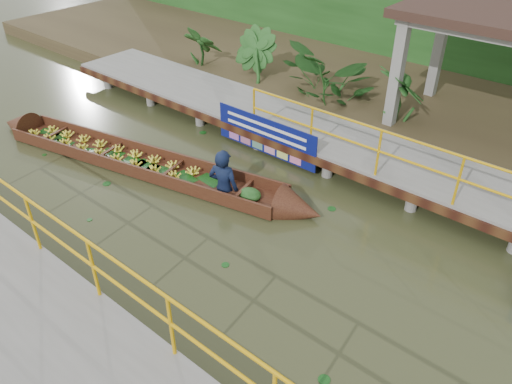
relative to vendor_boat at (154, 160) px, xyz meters
The scene contains 9 objects.
ground 2.12m from the vendor_boat, 10.11° to the right, with size 80.00×80.00×0.00m, color #2B3118.
land_strip 7.43m from the vendor_boat, 73.83° to the left, with size 30.00×8.00×0.45m, color #362B1B.
far_dock 3.71m from the vendor_boat, 55.69° to the left, with size 16.00×2.06×1.66m.
near_dock 5.50m from the vendor_boat, 56.11° to the right, with size 18.00×2.40×1.73m.
pavilion 8.20m from the vendor_boat, 49.49° to the left, with size 4.40×3.00×3.00m.
foliage_backdrop 10.00m from the vendor_boat, 77.88° to the left, with size 30.00×0.80×4.00m, color #173C13.
vendor_boat is the anchor object (origin of this frame).
blue_banner 2.59m from the vendor_boat, 55.03° to the left, with size 2.83×0.04×0.89m.
tropical_plants 5.87m from the vendor_boat, 58.34° to the left, with size 14.24×1.24×1.55m.
Camera 1 is at (5.85, -5.55, 5.90)m, focal length 35.00 mm.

